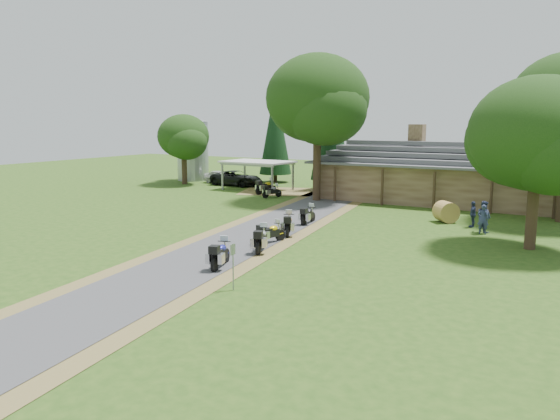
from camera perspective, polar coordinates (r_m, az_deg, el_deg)
The scene contains 24 objects.
ground at distance 27.05m, azimuth -7.46°, elevation -4.71°, with size 120.00×120.00×0.00m, color #284B15.
driveway at distance 30.51m, azimuth -3.66°, elevation -3.04°, with size 46.00×46.00×0.00m, color #414143.
lodge at distance 46.11m, azimuth 17.24°, elevation 3.86°, with size 21.40×9.40×4.90m, color brown, non-canonical shape.
silo at distance 60.77m, azimuth -9.11°, elevation 6.35°, with size 3.40×3.40×6.91m, color gray.
carport at distance 51.78m, azimuth -2.35°, elevation 3.63°, with size 6.30×4.20×2.73m, color silver, non-canonical shape.
car_white_sedan at distance 57.21m, azimuth -6.21°, elevation 3.63°, with size 5.20×2.19×1.73m, color silver.
car_dark_suv at distance 55.24m, azimuth -4.58°, elevation 3.72°, with size 5.89×2.50×2.25m, color black.
motorcycle_row_a at distance 24.64m, azimuth -6.26°, elevation -4.49°, with size 1.95×0.63×1.33m, color #232494, non-canonical shape.
motorcycle_row_b at distance 27.47m, azimuth -1.95°, elevation -2.96°, with size 1.99×0.65×1.36m, color #A8ACB0, non-canonical shape.
motorcycle_row_c at distance 29.28m, azimuth -0.96°, elevation -2.30°, with size 1.81×0.59×1.24m, color yellow, non-canonical shape.
motorcycle_row_d at distance 31.42m, azimuth 0.87°, elevation -1.39°, with size 1.98×0.65×1.35m, color orange, non-canonical shape.
motorcycle_row_e at distance 34.77m, azimuth 2.97°, elevation -0.45°, with size 1.81×0.59×1.24m, color black, non-canonical shape.
motorcycle_carport_a at distance 48.81m, azimuth -1.47°, elevation 2.51°, with size 2.06×0.67×1.41m, color yellow, non-canonical shape.
motorcycle_carport_b at distance 46.59m, azimuth -0.83°, elevation 2.04°, with size 1.73×0.56×1.18m, color gray, non-canonical shape.
person_a at distance 33.68m, azimuth 20.46°, elevation -0.67°, with size 0.58×0.42×2.04m, color navy.
person_b at distance 34.23m, azimuth 20.53°, elevation -0.37°, with size 0.63×0.45×2.20m, color navy.
person_c at distance 35.64m, azimuth 19.52°, elevation -0.20°, with size 0.54×0.39×1.90m, color navy.
hay_bale at distance 36.90m, azimuth 16.95°, elevation -0.19°, with size 1.35×1.35×1.24m, color olive.
sign_post at distance 21.28m, azimuth -4.93°, elevation -5.96°, with size 0.34×0.06×1.86m, color gray, non-canonical shape.
oak_lodge_left at distance 44.55m, azimuth 3.92°, elevation 9.54°, with size 8.31×8.31×13.37m, color black, non-canonical shape.
oak_driveway at distance 30.27m, azimuth 25.21°, elevation 5.08°, with size 6.79×6.79×9.50m, color black, non-canonical shape.
oak_silo at distance 57.10m, azimuth -10.03°, elevation 6.65°, with size 5.27×5.27×7.92m, color black, non-canonical shape.
cedar_near at distance 51.74m, azimuth 5.35°, elevation 8.62°, with size 3.72×3.72×11.79m, color black.
cedar_far at distance 57.90m, azimuth -0.49°, elevation 8.03°, with size 3.39×3.39×10.36m, color black.
Camera 1 is at (15.96, -20.83, 6.55)m, focal length 35.00 mm.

